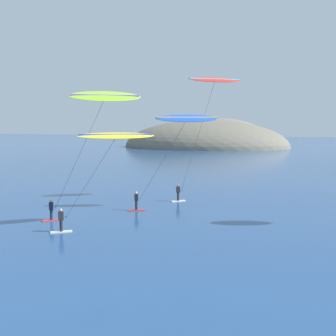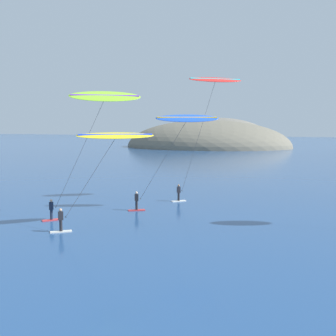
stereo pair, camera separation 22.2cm
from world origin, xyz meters
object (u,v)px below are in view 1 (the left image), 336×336
kitesurfer_yellow (112,143)px  kitesurfer_red (212,89)px  kitesurfer_lime (102,104)px  kitesurfer_blue (183,126)px

kitesurfer_yellow → kitesurfer_red: (2.91, 14.24, 4.91)m
kitesurfer_yellow → kitesurfer_red: 15.34m
kitesurfer_red → kitesurfer_yellow: bearing=-101.6°
kitesurfer_yellow → kitesurfer_red: bearing=78.4°
kitesurfer_lime → kitesurfer_yellow: bearing=-45.8°
kitesurfer_blue → kitesurfer_red: bearing=83.1°
kitesurfer_lime → kitesurfer_yellow: (2.47, -2.54, -2.98)m
kitesurfer_blue → kitesurfer_yellow: (-2.19, -8.25, -1.23)m
kitesurfer_yellow → kitesurfer_red: kitesurfer_red is taller
kitesurfer_lime → kitesurfer_red: (5.38, 11.70, 1.93)m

